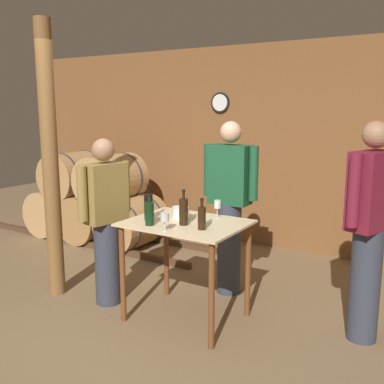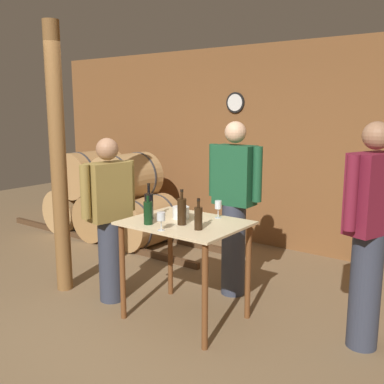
# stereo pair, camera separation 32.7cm
# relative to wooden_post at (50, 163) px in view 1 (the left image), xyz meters

# --- Properties ---
(ground_plane) EXTENTS (14.00, 14.00, 0.00)m
(ground_plane) POSITION_rel_wooden_post_xyz_m (1.20, -0.22, -1.35)
(ground_plane) COLOR brown
(back_wall) EXTENTS (8.40, 0.08, 2.70)m
(back_wall) POSITION_rel_wooden_post_xyz_m (1.20, 2.66, 0.00)
(back_wall) COLOR brown
(back_wall) RESTS_ON ground_plane
(barrel_rack) EXTENTS (3.70, 0.84, 1.26)m
(barrel_rack) POSITION_rel_wooden_post_xyz_m (-1.04, 1.63, -0.79)
(barrel_rack) COLOR #4C331E
(barrel_rack) RESTS_ON ground_plane
(tasting_table) EXTENTS (1.02, 0.79, 0.90)m
(tasting_table) POSITION_rel_wooden_post_xyz_m (1.43, 0.22, -0.62)
(tasting_table) COLOR beige
(tasting_table) RESTS_ON ground_plane
(wooden_post) EXTENTS (0.16, 0.16, 2.70)m
(wooden_post) POSITION_rel_wooden_post_xyz_m (0.00, 0.00, 0.00)
(wooden_post) COLOR brown
(wooden_post) RESTS_ON ground_plane
(wine_bottle_far_left) EXTENTS (0.08, 0.08, 0.32)m
(wine_bottle_far_left) POSITION_rel_wooden_post_xyz_m (1.10, 0.12, -0.33)
(wine_bottle_far_left) COLOR black
(wine_bottle_far_left) RESTS_ON tasting_table
(wine_bottle_left) EXTENTS (0.08, 0.08, 0.27)m
(wine_bottle_left) POSITION_rel_wooden_post_xyz_m (1.22, -0.03, -0.35)
(wine_bottle_left) COLOR black
(wine_bottle_left) RESTS_ON tasting_table
(wine_bottle_center) EXTENTS (0.08, 0.08, 0.31)m
(wine_bottle_center) POSITION_rel_wooden_post_xyz_m (1.46, 0.13, -0.33)
(wine_bottle_center) COLOR black
(wine_bottle_center) RESTS_ON tasting_table
(wine_bottle_right) EXTENTS (0.07, 0.07, 0.26)m
(wine_bottle_right) POSITION_rel_wooden_post_xyz_m (1.67, 0.09, -0.35)
(wine_bottle_right) COLOR black
(wine_bottle_right) RESTS_ON tasting_table
(wine_glass_near_left) EXTENTS (0.07, 0.07, 0.15)m
(wine_glass_near_left) POSITION_rel_wooden_post_xyz_m (1.44, -0.11, -0.34)
(wine_glass_near_left) COLOR silver
(wine_glass_near_left) RESTS_ON tasting_table
(wine_glass_near_center) EXTENTS (0.06, 0.06, 0.16)m
(wine_glass_near_center) POSITION_rel_wooden_post_xyz_m (1.58, 0.51, -0.34)
(wine_glass_near_center) COLOR silver
(wine_glass_near_center) RESTS_ON tasting_table
(ice_bucket) EXTENTS (0.15, 0.15, 0.11)m
(ice_bucket) POSITION_rel_wooden_post_xyz_m (1.32, 0.30, -0.40)
(ice_bucket) COLOR white
(ice_bucket) RESTS_ON tasting_table
(person_host) EXTENTS (0.29, 0.58, 1.60)m
(person_host) POSITION_rel_wooden_post_xyz_m (0.60, 0.10, -0.51)
(person_host) COLOR #333847
(person_host) RESTS_ON ground_plane
(person_visitor_with_scarf) EXTENTS (0.59, 0.24, 1.75)m
(person_visitor_with_scarf) POSITION_rel_wooden_post_xyz_m (1.48, 0.95, -0.42)
(person_visitor_with_scarf) COLOR #333847
(person_visitor_with_scarf) RESTS_ON ground_plane
(person_visitor_bearded) EXTENTS (0.34, 0.56, 1.78)m
(person_visitor_bearded) POSITION_rel_wooden_post_xyz_m (2.86, 0.67, -0.40)
(person_visitor_bearded) COLOR #333847
(person_visitor_bearded) RESTS_ON ground_plane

